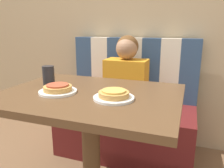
# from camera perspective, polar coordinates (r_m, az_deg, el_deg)

# --- Properties ---
(wall_back) EXTENTS (7.00, 0.05, 2.60)m
(wall_back) POSITION_cam_1_polar(r_m,az_deg,el_deg) (2.07, 6.78, 20.84)
(wall_back) COLOR tan
(wall_back) RESTS_ON ground_plane
(booth_seat) EXTENTS (1.12, 0.55, 0.43)m
(booth_seat) POSITION_cam_1_polar(r_m,az_deg,el_deg) (1.94, 3.52, -11.64)
(booth_seat) COLOR #5B1919
(booth_seat) RESTS_ON ground_plane
(booth_backrest) EXTENTS (1.12, 0.09, 0.55)m
(booth_backrest) POSITION_cam_1_polar(r_m,az_deg,el_deg) (2.00, 5.62, 3.98)
(booth_backrest) COLOR navy
(booth_backrest) RESTS_ON booth_seat
(dining_table) EXTENTS (0.93, 0.70, 0.74)m
(dining_table) POSITION_cam_1_polar(r_m,az_deg,el_deg) (1.18, -5.72, -7.12)
(dining_table) COLOR brown
(dining_table) RESTS_ON ground_plane
(person) EXTENTS (0.34, 0.21, 0.58)m
(person) POSITION_cam_1_polar(r_m,az_deg,el_deg) (1.78, 3.79, 2.79)
(person) COLOR orange
(person) RESTS_ON booth_seat
(plate_left) EXTENTS (0.20, 0.20, 0.01)m
(plate_left) POSITION_cam_1_polar(r_m,az_deg,el_deg) (1.17, -13.93, -1.93)
(plate_left) COLOR white
(plate_left) RESTS_ON dining_table
(plate_right) EXTENTS (0.20, 0.20, 0.01)m
(plate_right) POSITION_cam_1_polar(r_m,az_deg,el_deg) (1.04, 0.47, -3.63)
(plate_right) COLOR white
(plate_right) RESTS_ON dining_table
(pizza_left) EXTENTS (0.15, 0.15, 0.03)m
(pizza_left) POSITION_cam_1_polar(r_m,az_deg,el_deg) (1.16, -14.00, -0.93)
(pizza_left) COLOR #C68E47
(pizza_left) RESTS_ON plate_left
(pizza_right) EXTENTS (0.15, 0.15, 0.03)m
(pizza_right) POSITION_cam_1_polar(r_m,az_deg,el_deg) (1.03, 0.47, -2.51)
(pizza_right) COLOR #C68E47
(pizza_right) RESTS_ON plate_right
(drinking_cup) EXTENTS (0.07, 0.07, 0.11)m
(drinking_cup) POSITION_cam_1_polar(r_m,az_deg,el_deg) (1.33, -16.25, 2.15)
(drinking_cup) COLOR #232328
(drinking_cup) RESTS_ON dining_table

